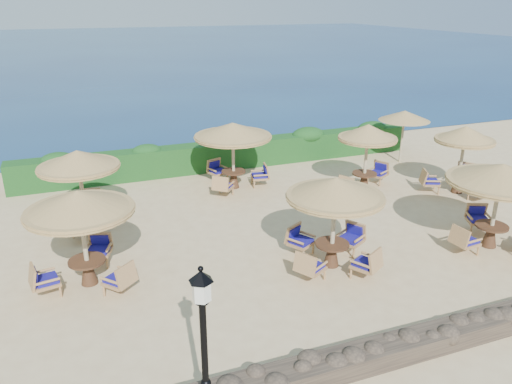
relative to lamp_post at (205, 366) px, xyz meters
The scene contains 13 objects.
ground 8.47m from the lamp_post, 54.78° to the left, with size 120.00×120.00×0.00m, color #D4B986.
sea 76.97m from the lamp_post, 86.42° to the left, with size 160.00×160.00×0.00m, color #0C2651.
hedge 14.83m from the lamp_post, 71.08° to the left, with size 18.00×0.90×1.20m, color #143F17.
stone_wall 5.02m from the lamp_post, ahead, with size 15.00×0.65×0.44m, color #4E4031.
lamp_post is the anchor object (origin of this frame).
extra_parasol 17.41m from the lamp_post, 43.60° to the left, with size 2.30×2.30×2.41m.
cafe_set_0 6.20m from the lamp_post, 104.88° to the left, with size 2.82×2.82×2.65m.
cafe_set_1 6.69m from the lamp_post, 42.96° to the left, with size 2.78×2.78×2.65m.
cafe_set_2 10.72m from the lamp_post, 21.28° to the left, with size 3.10×3.10×2.65m.
cafe_set_3 9.82m from the lamp_post, 98.56° to the left, with size 2.60×2.89×2.65m.
cafe_set_4 12.30m from the lamp_post, 69.56° to the left, with size 3.05×3.05×2.65m.
cafe_set_5 13.07m from the lamp_post, 46.28° to the left, with size 2.81×2.28×2.65m.
cafe_set_6 14.62m from the lamp_post, 32.71° to the left, with size 2.76×2.54×2.65m.
Camera 1 is at (-6.33, -13.16, 7.08)m, focal length 35.00 mm.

